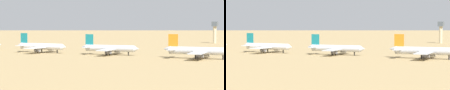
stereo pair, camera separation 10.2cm
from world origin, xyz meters
TOP-DOWN VIEW (x-y plane):
  - ground at (0.00, 0.00)m, footprint 4000.00×4000.00m
  - ridge_far_west at (-499.10, 1084.81)m, footprint 327.46×293.54m
  - parked_jet_teal_3 at (-54.39, 10.67)m, footprint 40.00×33.45m
  - parked_jet_teal_4 at (-3.16, 13.42)m, footprint 39.82×33.58m
  - parked_jet_orange_5 at (56.31, 10.17)m, footprint 42.64×35.92m
  - control_tower at (17.92, 192.40)m, footprint 5.20×5.20m

SIDE VIEW (x-z plane):
  - ground at x=0.00m, z-range 0.00..0.00m
  - parked_jet_teal_4 at x=-3.16m, z-range -2.27..10.88m
  - parked_jet_teal_3 at x=-54.39m, z-range -2.28..10.97m
  - parked_jet_orange_5 at x=56.31m, z-range -2.43..11.66m
  - control_tower at x=17.92m, z-range 2.15..22.93m
  - ridge_far_west at x=-499.10m, z-range 0.00..116.97m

